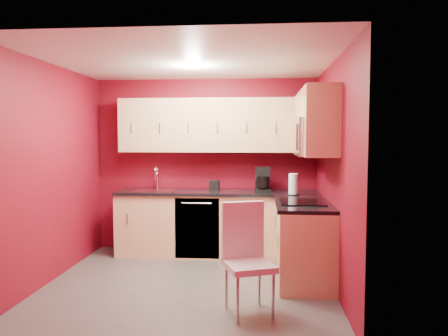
# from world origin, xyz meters

# --- Properties ---
(floor) EXTENTS (3.20, 3.20, 0.00)m
(floor) POSITION_xyz_m (0.00, 0.00, 0.00)
(floor) COLOR #494644
(floor) RESTS_ON ground
(ceiling) EXTENTS (3.20, 3.20, 0.00)m
(ceiling) POSITION_xyz_m (0.00, 0.00, 2.50)
(ceiling) COLOR white
(ceiling) RESTS_ON wall_back
(wall_back) EXTENTS (3.20, 0.00, 3.20)m
(wall_back) POSITION_xyz_m (0.00, 1.50, 1.25)
(wall_back) COLOR maroon
(wall_back) RESTS_ON floor
(wall_front) EXTENTS (3.20, 0.00, 3.20)m
(wall_front) POSITION_xyz_m (0.00, -1.50, 1.25)
(wall_front) COLOR maroon
(wall_front) RESTS_ON floor
(wall_left) EXTENTS (0.00, 3.00, 3.00)m
(wall_left) POSITION_xyz_m (-1.60, 0.00, 1.25)
(wall_left) COLOR maroon
(wall_left) RESTS_ON floor
(wall_right) EXTENTS (0.00, 3.00, 3.00)m
(wall_right) POSITION_xyz_m (1.60, 0.00, 1.25)
(wall_right) COLOR maroon
(wall_right) RESTS_ON floor
(base_cabinets_back) EXTENTS (2.80, 0.60, 0.87)m
(base_cabinets_back) POSITION_xyz_m (0.20, 1.20, 0.43)
(base_cabinets_back) COLOR #DFB27F
(base_cabinets_back) RESTS_ON floor
(base_cabinets_right) EXTENTS (0.60, 1.30, 0.87)m
(base_cabinets_right) POSITION_xyz_m (1.30, 0.25, 0.43)
(base_cabinets_right) COLOR #DFB27F
(base_cabinets_right) RESTS_ON floor
(countertop_back) EXTENTS (2.80, 0.63, 0.04)m
(countertop_back) POSITION_xyz_m (0.20, 1.19, 0.89)
(countertop_back) COLOR black
(countertop_back) RESTS_ON base_cabinets_back
(countertop_right) EXTENTS (0.63, 1.27, 0.04)m
(countertop_right) POSITION_xyz_m (1.29, 0.23, 0.89)
(countertop_right) COLOR black
(countertop_right) RESTS_ON base_cabinets_right
(upper_cabinets_back) EXTENTS (2.80, 0.35, 0.75)m
(upper_cabinets_back) POSITION_xyz_m (0.20, 1.32, 1.83)
(upper_cabinets_back) COLOR #D8AF7A
(upper_cabinets_back) RESTS_ON wall_back
(upper_cabinets_right) EXTENTS (0.35, 1.55, 0.75)m
(upper_cabinets_right) POSITION_xyz_m (1.42, 0.44, 1.89)
(upper_cabinets_right) COLOR #D8AF7A
(upper_cabinets_right) RESTS_ON wall_right
(microwave) EXTENTS (0.42, 0.76, 0.42)m
(microwave) POSITION_xyz_m (1.39, 0.20, 1.66)
(microwave) COLOR silver
(microwave) RESTS_ON upper_cabinets_right
(cooktop) EXTENTS (0.50, 0.55, 0.01)m
(cooktop) POSITION_xyz_m (1.28, 0.20, 0.92)
(cooktop) COLOR black
(cooktop) RESTS_ON countertop_right
(sink) EXTENTS (0.52, 0.42, 0.35)m
(sink) POSITION_xyz_m (-0.70, 1.20, 0.94)
(sink) COLOR silver
(sink) RESTS_ON countertop_back
(dishwasher_front) EXTENTS (0.60, 0.02, 0.82)m
(dishwasher_front) POSITION_xyz_m (-0.05, 0.91, 0.43)
(dishwasher_front) COLOR black
(dishwasher_front) RESTS_ON base_cabinets_back
(downlight) EXTENTS (0.20, 0.20, 0.01)m
(downlight) POSITION_xyz_m (0.00, 0.30, 2.48)
(downlight) COLOR white
(downlight) RESTS_ON ceiling
(coffee_maker) EXTENTS (0.23, 0.29, 0.33)m
(coffee_maker) POSITION_xyz_m (0.83, 1.18, 1.08)
(coffee_maker) COLOR black
(coffee_maker) RESTS_ON countertop_back
(napkin_holder) EXTENTS (0.13, 0.13, 0.14)m
(napkin_holder) POSITION_xyz_m (0.15, 1.27, 0.98)
(napkin_holder) COLOR black
(napkin_holder) RESTS_ON countertop_back
(paper_towel) EXTENTS (0.19, 0.19, 0.28)m
(paper_towel) POSITION_xyz_m (1.22, 0.85, 1.05)
(paper_towel) COLOR white
(paper_towel) RESTS_ON countertop_right
(dining_chair) EXTENTS (0.55, 0.56, 1.04)m
(dining_chair) POSITION_xyz_m (0.70, -0.83, 0.52)
(dining_chair) COLOR silver
(dining_chair) RESTS_ON floor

